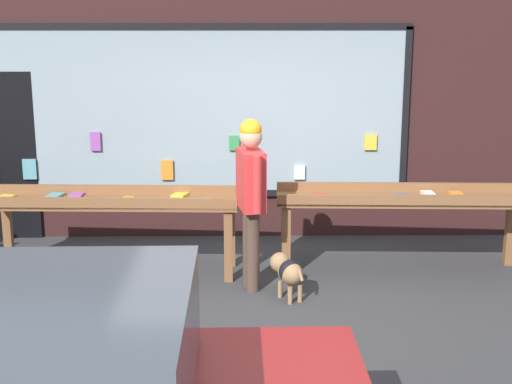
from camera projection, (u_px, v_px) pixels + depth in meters
The scene contains 6 objects.
ground_plane at pixel (259, 304), 6.94m from camera, with size 40.00×40.00×0.00m, color #38383A.
shopfront_facade at pixel (249, 91), 8.84m from camera, with size 7.38×0.29×3.76m.
display_table_left at pixel (113, 207), 7.67m from camera, with size 2.74×0.75×0.91m.
display_table_right at pixel (403, 205), 7.70m from camera, with size 2.74×0.75×0.93m.
person_browsing at pixel (251, 190), 7.14m from camera, with size 0.31×0.67×1.75m.
small_dog at pixel (288, 270), 7.03m from camera, with size 0.37×0.50×0.43m.
Camera 1 is at (-0.12, -6.51, 2.66)m, focal length 50.00 mm.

